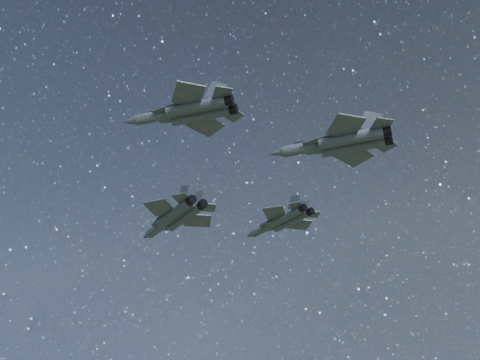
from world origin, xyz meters
The scene contains 4 objects.
jet_lead centered at (-16.60, 5.11, 143.66)m, with size 19.58×13.16×4.94m.
jet_left centered at (-0.72, 14.95, 142.36)m, with size 15.92×10.90×4.00m.
jet_right centered at (3.70, -15.94, 143.28)m, with size 16.68×11.18×4.22m.
jet_slot centered at (17.67, 0.08, 142.05)m, with size 18.22×12.28×4.59m.
Camera 1 is at (41.56, -58.70, 95.66)m, focal length 42.00 mm.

